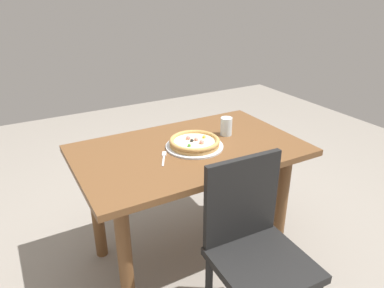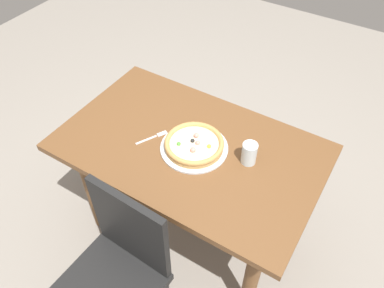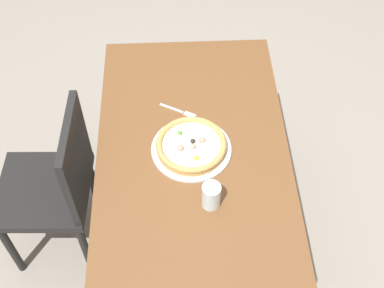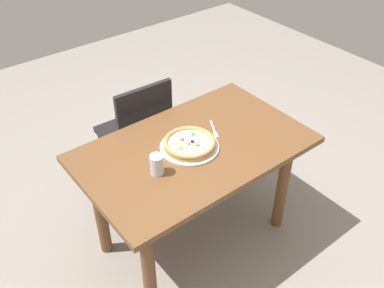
{
  "view_description": "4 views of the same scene",
  "coord_description": "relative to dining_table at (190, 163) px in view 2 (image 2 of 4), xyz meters",
  "views": [
    {
      "loc": [
        -0.86,
        -1.56,
        1.55
      ],
      "look_at": [
        0.01,
        -0.0,
        0.74
      ],
      "focal_mm": 33.31,
      "sensor_mm": 36.0,
      "label": 1
    },
    {
      "loc": [
        0.67,
        -1.06,
        2.03
      ],
      "look_at": [
        0.01,
        -0.0,
        0.74
      ],
      "focal_mm": 35.82,
      "sensor_mm": 36.0,
      "label": 2
    },
    {
      "loc": [
        1.25,
        -0.06,
        2.32
      ],
      "look_at": [
        0.01,
        -0.0,
        0.74
      ],
      "focal_mm": 47.47,
      "sensor_mm": 36.0,
      "label": 3
    },
    {
      "loc": [
        1.13,
        1.42,
        2.15
      ],
      "look_at": [
        0.01,
        -0.0,
        0.74
      ],
      "focal_mm": 40.28,
      "sensor_mm": 36.0,
      "label": 4
    }
  ],
  "objects": [
    {
      "name": "chair_near",
      "position": [
        0.0,
        -0.59,
        -0.13
      ],
      "size": [
        0.42,
        0.42,
        0.87
      ],
      "rotation": [
        0.0,
        0.0,
        3.1
      ],
      "color": "black",
      "rests_on": "ground"
    },
    {
      "name": "pizza",
      "position": [
        0.03,
        -0.01,
        0.15
      ],
      "size": [
        0.28,
        0.28,
        0.05
      ],
      "color": "tan",
      "rests_on": "plate"
    },
    {
      "name": "ground_plane",
      "position": [
        0.0,
        0.0,
        -0.6
      ],
      "size": [
        6.0,
        6.0,
        0.0
      ],
      "primitive_type": "plane",
      "color": "gray"
    },
    {
      "name": "plate",
      "position": [
        0.03,
        -0.01,
        0.13
      ],
      "size": [
        0.32,
        0.32,
        0.01
      ],
      "primitive_type": "cylinder",
      "color": "silver",
      "rests_on": "dining_table"
    },
    {
      "name": "fork",
      "position": [
        -0.18,
        -0.04,
        0.13
      ],
      "size": [
        0.09,
        0.15,
        0.0
      ],
      "rotation": [
        0.0,
        0.0,
        1.08
      ],
      "color": "silver",
      "rests_on": "dining_table"
    },
    {
      "name": "drinking_glass",
      "position": [
        0.28,
        0.05,
        0.18
      ],
      "size": [
        0.07,
        0.07,
        0.11
      ],
      "primitive_type": "cylinder",
      "color": "silver",
      "rests_on": "dining_table"
    },
    {
      "name": "dining_table",
      "position": [
        0.0,
        0.0,
        0.0
      ],
      "size": [
        1.24,
        0.76,
        0.72
      ],
      "color": "brown",
      "rests_on": "ground"
    }
  ]
}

